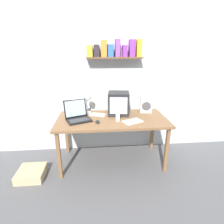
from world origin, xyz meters
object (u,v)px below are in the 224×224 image
(crt_monitor, at_px, (119,103))
(loose_paper_near_monitor, at_px, (133,121))
(space_heater, at_px, (146,104))
(computer_mouse, at_px, (97,122))
(corner_desk, at_px, (112,122))
(loose_paper_near_laptop, at_px, (98,115))
(laptop, at_px, (77,115))
(desk_lamp, at_px, (87,100))
(floor_cushion, at_px, (31,173))
(juice_glass, at_px, (118,117))

(crt_monitor, xyz_separation_m, loose_paper_near_monitor, (0.16, -0.33, -0.17))
(space_heater, distance_m, loose_paper_near_monitor, 0.51)
(loose_paper_near_monitor, bearing_deg, computer_mouse, 179.46)
(corner_desk, bearing_deg, space_heater, 22.76)
(crt_monitor, bearing_deg, loose_paper_near_laptop, -173.24)
(laptop, bearing_deg, desk_lamp, 34.05)
(floor_cushion, bearing_deg, juice_glass, 8.02)
(corner_desk, relative_size, computer_mouse, 14.08)
(crt_monitor, relative_size, juice_glass, 2.55)
(loose_paper_near_monitor, distance_m, floor_cushion, 1.61)
(floor_cushion, bearing_deg, laptop, 24.14)
(computer_mouse, relative_size, loose_paper_near_laptop, 0.41)
(floor_cushion, bearing_deg, computer_mouse, 8.29)
(juice_glass, height_order, space_heater, space_heater)
(space_heater, height_order, loose_paper_near_laptop, space_heater)
(crt_monitor, xyz_separation_m, laptop, (-0.62, -0.16, -0.11))
(space_heater, bearing_deg, desk_lamp, -169.90)
(crt_monitor, xyz_separation_m, juice_glass, (-0.04, -0.29, -0.11))
(juice_glass, relative_size, computer_mouse, 1.20)
(desk_lamp, bearing_deg, juice_glass, -56.47)
(crt_monitor, relative_size, loose_paper_near_monitor, 1.08)
(space_heater, bearing_deg, loose_paper_near_monitor, -117.72)
(corner_desk, distance_m, floor_cushion, 1.35)
(corner_desk, height_order, computer_mouse, computer_mouse)
(loose_paper_near_monitor, xyz_separation_m, loose_paper_near_laptop, (-0.49, 0.33, 0.00))
(juice_glass, distance_m, computer_mouse, 0.30)
(loose_paper_near_monitor, distance_m, loose_paper_near_laptop, 0.59)
(corner_desk, height_order, loose_paper_near_monitor, loose_paper_near_monitor)
(floor_cushion, bearing_deg, crt_monitor, 19.70)
(crt_monitor, height_order, floor_cushion, crt_monitor)
(desk_lamp, bearing_deg, corner_desk, -50.71)
(laptop, distance_m, space_heater, 1.11)
(desk_lamp, height_order, loose_paper_near_monitor, desk_lamp)
(loose_paper_near_monitor, relative_size, loose_paper_near_laptop, 1.17)
(loose_paper_near_laptop, bearing_deg, loose_paper_near_monitor, -33.91)
(juice_glass, distance_m, floor_cushion, 1.45)
(laptop, bearing_deg, corner_desk, -23.35)
(corner_desk, distance_m, desk_lamp, 0.52)
(space_heater, bearing_deg, computer_mouse, -144.77)
(space_heater, distance_m, loose_paper_near_laptop, 0.80)
(desk_lamp, distance_m, computer_mouse, 0.46)
(crt_monitor, height_order, loose_paper_near_monitor, crt_monitor)
(corner_desk, relative_size, loose_paper_near_laptop, 5.83)
(loose_paper_near_monitor, bearing_deg, crt_monitor, 116.65)
(corner_desk, distance_m, loose_paper_near_laptop, 0.28)
(laptop, distance_m, juice_glass, 0.59)
(space_heater, xyz_separation_m, loose_paper_near_monitor, (-0.30, -0.39, -0.13))
(juice_glass, height_order, loose_paper_near_monitor, juice_glass)
(loose_paper_near_laptop, bearing_deg, space_heater, 4.81)
(juice_glass, xyz_separation_m, loose_paper_near_monitor, (0.21, -0.04, -0.06))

